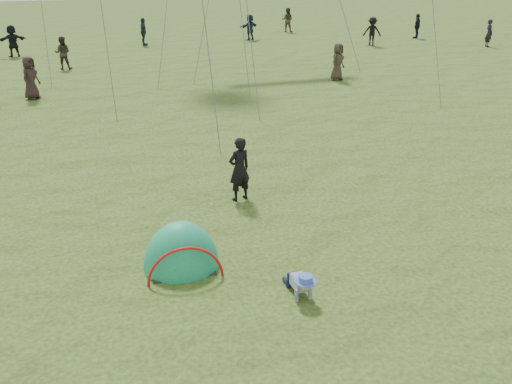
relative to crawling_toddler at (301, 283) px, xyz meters
name	(u,v)px	position (x,y,z in m)	size (l,w,h in m)	color
ground	(333,288)	(0.66, 0.03, -0.27)	(140.00, 140.00, 0.00)	#1D3610
crawling_toddler	(301,283)	(0.00, 0.00, 0.00)	(0.49, 0.70, 0.54)	black
popup_tent	(182,267)	(-1.80, 1.65, -0.27)	(1.47, 1.21, 1.90)	#0F8E41
standing_adult	(239,169)	(0.21, 4.41, 0.53)	(0.58, 0.38, 1.59)	black
crowd_person_1	(287,20)	(12.72, 33.22, 0.60)	(0.85, 0.66, 1.75)	#3D3428
crowd_person_2	(417,26)	(20.04, 27.27, 0.55)	(0.96, 0.40, 1.64)	black
crowd_person_3	(372,31)	(15.45, 25.34, 0.61)	(1.14, 0.66, 1.77)	black
crowd_person_4	(338,62)	(8.67, 16.40, 0.59)	(0.84, 0.54, 1.71)	#352C22
crowd_person_5	(250,27)	(8.78, 30.13, 0.57)	(1.56, 0.50, 1.69)	#1B2433
crowd_person_8	(143,32)	(1.57, 30.00, 0.59)	(1.01, 0.42, 1.72)	#1E2937
crowd_person_10	(30,78)	(-4.88, 17.02, 0.60)	(0.85, 0.55, 1.73)	black
crowd_person_11	(13,41)	(-6.14, 28.13, 0.62)	(1.65, 0.52, 1.78)	black
crowd_person_12	(489,33)	(22.20, 22.53, 0.57)	(0.61, 0.40, 1.68)	black
crowd_person_13	(63,53)	(-3.50, 23.30, 0.56)	(0.80, 0.63, 1.65)	#2F2821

